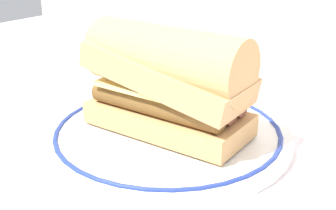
{
  "coord_description": "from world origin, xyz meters",
  "views": [
    {
      "loc": [
        0.33,
        -0.36,
        0.26
      ],
      "look_at": [
        -0.02,
        0.02,
        0.04
      ],
      "focal_mm": 50.96,
      "sensor_mm": 36.0,
      "label": 1
    }
  ],
  "objects": [
    {
      "name": "ground_plane",
      "position": [
        0.0,
        0.0,
        0.0
      ],
      "size": [
        1.5,
        1.5,
        0.0
      ],
      "primitive_type": "plane",
      "color": "silver"
    },
    {
      "name": "drinking_glass",
      "position": [
        -0.25,
        0.1,
        0.04
      ],
      "size": [
        0.06,
        0.06,
        0.09
      ],
      "color": "silver",
      "rests_on": "ground_plane"
    },
    {
      "name": "plate",
      "position": [
        -0.02,
        0.02,
        0.01
      ],
      "size": [
        0.29,
        0.29,
        0.01
      ],
      "color": "white",
      "rests_on": "ground_plane"
    },
    {
      "name": "sausage_sandwich",
      "position": [
        -0.02,
        0.02,
        0.08
      ],
      "size": [
        0.2,
        0.12,
        0.12
      ],
      "rotation": [
        0.0,
        0.0,
        0.15
      ],
      "color": "tan",
      "rests_on": "plate"
    }
  ]
}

